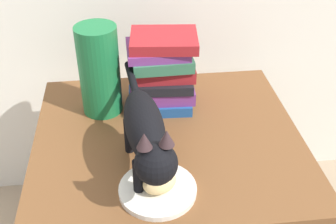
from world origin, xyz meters
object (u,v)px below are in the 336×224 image
object	(u,v)px
book_stack	(161,72)
plate	(158,190)
cat	(146,133)
side_table	(168,156)
bread_roll	(159,182)
green_vase	(99,70)

from	to	relation	value
book_stack	plate	bearing A→B (deg)	-97.31
plate	cat	distance (m)	0.14
side_table	cat	size ratio (longest dim) A/B	1.52
bread_roll	cat	distance (m)	0.12
side_table	book_stack	distance (m)	0.25
plate	cat	size ratio (longest dim) A/B	0.38
cat	book_stack	bearing A→B (deg)	78.08
cat	book_stack	size ratio (longest dim) A/B	2.14
cat	book_stack	distance (m)	0.32
side_table	green_vase	xyz separation A→B (m)	(-0.18, 0.15, 0.21)
book_stack	green_vase	xyz separation A→B (m)	(-0.18, -0.01, 0.02)
side_table	green_vase	size ratio (longest dim) A/B	2.76
side_table	green_vase	distance (m)	0.31
plate	bread_roll	bearing A→B (deg)	-65.98
plate	green_vase	size ratio (longest dim) A/B	0.69
cat	green_vase	bearing A→B (deg)	110.03
cat	book_stack	world-z (taller)	cat
bread_roll	book_stack	size ratio (longest dim) A/B	0.36
plate	cat	world-z (taller)	cat
bread_roll	cat	xyz separation A→B (m)	(-0.02, 0.06, 0.09)
green_vase	cat	bearing A→B (deg)	-69.97
book_stack	bread_roll	bearing A→B (deg)	-96.60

